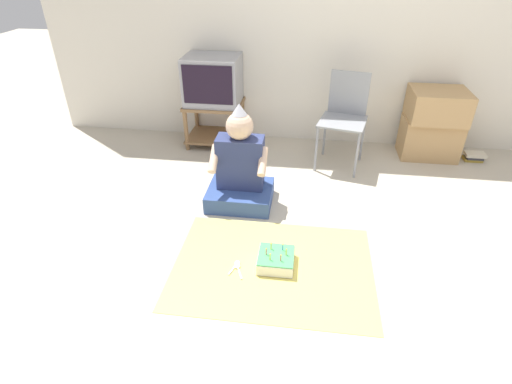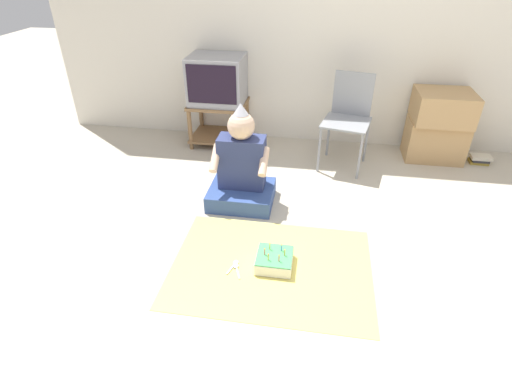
{
  "view_description": "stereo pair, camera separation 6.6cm",
  "coord_description": "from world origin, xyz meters",
  "px_view_note": "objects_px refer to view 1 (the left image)",
  "views": [
    {
      "loc": [
        -0.41,
        -2.12,
        1.86
      ],
      "look_at": [
        -0.73,
        0.28,
        0.35
      ],
      "focal_mm": 28.0,
      "sensor_mm": 36.0,
      "label": 1
    },
    {
      "loc": [
        -0.34,
        -2.11,
        1.86
      ],
      "look_at": [
        -0.73,
        0.28,
        0.35
      ],
      "focal_mm": 28.0,
      "sensor_mm": 36.0,
      "label": 2
    }
  ],
  "objects_px": {
    "tv": "(213,80)",
    "book_pile": "(474,156)",
    "cardboard_box_stack": "(433,123)",
    "birthday_cake": "(276,260)",
    "person_seated": "(240,171)",
    "folding_chair": "(345,113)"
  },
  "relations": [
    {
      "from": "folding_chair",
      "to": "person_seated",
      "type": "distance_m",
      "value": 1.23
    },
    {
      "from": "folding_chair",
      "to": "birthday_cake",
      "type": "bearing_deg",
      "value": -106.93
    },
    {
      "from": "folding_chair",
      "to": "person_seated",
      "type": "bearing_deg",
      "value": -135.45
    },
    {
      "from": "tv",
      "to": "cardboard_box_stack",
      "type": "bearing_deg",
      "value": -0.59
    },
    {
      "from": "person_seated",
      "to": "birthday_cake",
      "type": "height_order",
      "value": "person_seated"
    },
    {
      "from": "tv",
      "to": "cardboard_box_stack",
      "type": "relative_size",
      "value": 0.8
    },
    {
      "from": "book_pile",
      "to": "person_seated",
      "type": "bearing_deg",
      "value": -154.51
    },
    {
      "from": "person_seated",
      "to": "tv",
      "type": "bearing_deg",
      "value": 112.39
    },
    {
      "from": "tv",
      "to": "book_pile",
      "type": "bearing_deg",
      "value": -1.46
    },
    {
      "from": "tv",
      "to": "birthday_cake",
      "type": "distance_m",
      "value": 2.16
    },
    {
      "from": "book_pile",
      "to": "folding_chair",
      "type": "bearing_deg",
      "value": -171.34
    },
    {
      "from": "folding_chair",
      "to": "book_pile",
      "type": "relative_size",
      "value": 4.45
    },
    {
      "from": "tv",
      "to": "birthday_cake",
      "type": "xyz_separation_m",
      "value": [
        0.83,
        -1.89,
        -0.64
      ]
    },
    {
      "from": "folding_chair",
      "to": "person_seated",
      "type": "xyz_separation_m",
      "value": [
        -0.86,
        -0.85,
        -0.23
      ]
    },
    {
      "from": "book_pile",
      "to": "birthday_cake",
      "type": "distance_m",
      "value": 2.59
    },
    {
      "from": "cardboard_box_stack",
      "to": "birthday_cake",
      "type": "bearing_deg",
      "value": -126.58
    },
    {
      "from": "cardboard_box_stack",
      "to": "person_seated",
      "type": "distance_m",
      "value": 2.07
    },
    {
      "from": "birthday_cake",
      "to": "book_pile",
      "type": "bearing_deg",
      "value": 44.7
    },
    {
      "from": "person_seated",
      "to": "folding_chair",
      "type": "bearing_deg",
      "value": 44.55
    },
    {
      "from": "birthday_cake",
      "to": "folding_chair",
      "type": "bearing_deg",
      "value": 73.07
    },
    {
      "from": "folding_chair",
      "to": "tv",
      "type": "bearing_deg",
      "value": 168.34
    },
    {
      "from": "folding_chair",
      "to": "person_seated",
      "type": "relative_size",
      "value": 1.02
    }
  ]
}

